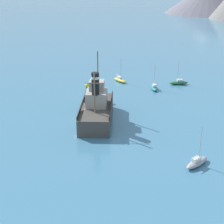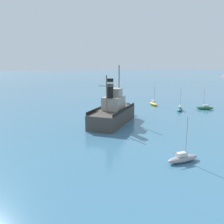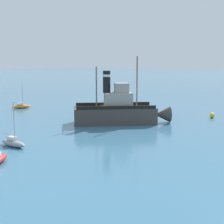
# 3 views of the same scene
# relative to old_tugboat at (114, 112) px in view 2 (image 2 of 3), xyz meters

# --- Properties ---
(ground_plane) EXTENTS (600.00, 600.00, 0.00)m
(ground_plane) POSITION_rel_old_tugboat_xyz_m (-0.74, -2.18, -1.83)
(ground_plane) COLOR teal
(old_tugboat) EXTENTS (12.49, 12.64, 9.90)m
(old_tugboat) POSITION_rel_old_tugboat_xyz_m (0.00, 0.00, 0.00)
(old_tugboat) COLOR #423D38
(old_tugboat) RESTS_ON ground
(sailboat_yellow) EXTENTS (3.93, 1.70, 4.90)m
(sailboat_yellow) POSITION_rel_old_tugboat_xyz_m (-11.84, 16.50, -1.40)
(sailboat_yellow) COLOR gold
(sailboat_yellow) RESTS_ON ground
(sailboat_teal) EXTENTS (3.53, 3.40, 4.90)m
(sailboat_teal) POSITION_rel_old_tugboat_xyz_m (-3.60, 17.69, -1.40)
(sailboat_teal) COLOR #23757A
(sailboat_teal) RESTS_ON ground
(sailboat_green) EXTENTS (3.12, 3.72, 4.90)m
(sailboat_green) POSITION_rel_old_tugboat_xyz_m (-2.38, 23.81, -1.40)
(sailboat_green) COLOR #286B3D
(sailboat_green) RESTS_ON ground
(sailboat_grey) EXTENTS (1.11, 3.80, 4.90)m
(sailboat_grey) POSITION_rel_old_tugboat_xyz_m (18.30, -0.61, -1.40)
(sailboat_grey) COLOR gray
(sailboat_grey) RESTS_ON ground
(mooring_buoy) EXTENTS (0.85, 0.85, 0.85)m
(mooring_buoy) POSITION_rel_old_tugboat_xyz_m (-13.41, 9.02, -1.41)
(mooring_buoy) COLOR yellow
(mooring_buoy) RESTS_ON ground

